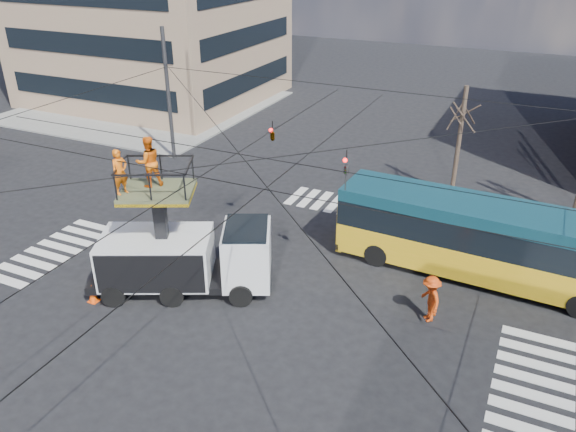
{
  "coord_description": "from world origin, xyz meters",
  "views": [
    {
      "loc": [
        8.67,
        -15.26,
        12.6
      ],
      "look_at": [
        0.7,
        1.82,
        3.18
      ],
      "focal_mm": 35.0,
      "sensor_mm": 36.0,
      "label": 1
    }
  ],
  "objects_px": {
    "city_bus": "(489,240)",
    "flagger": "(430,299)",
    "utility_truck": "(184,244)",
    "worker_ground": "(130,258)",
    "traffic_cone": "(93,293)"
  },
  "relations": [
    {
      "from": "utility_truck",
      "to": "worker_ground",
      "type": "distance_m",
      "value": 2.65
    },
    {
      "from": "city_bus",
      "to": "flagger",
      "type": "distance_m",
      "value": 4.18
    },
    {
      "from": "utility_truck",
      "to": "worker_ground",
      "type": "xyz_separation_m",
      "value": [
        -2.4,
        -0.44,
        -1.03
      ]
    },
    {
      "from": "city_bus",
      "to": "flagger",
      "type": "relative_size",
      "value": 6.72
    },
    {
      "from": "traffic_cone",
      "to": "utility_truck",
      "type": "bearing_deg",
      "value": 39.61
    },
    {
      "from": "city_bus",
      "to": "utility_truck",
      "type": "bearing_deg",
      "value": -148.23
    },
    {
      "from": "traffic_cone",
      "to": "flagger",
      "type": "height_order",
      "value": "flagger"
    },
    {
      "from": "utility_truck",
      "to": "city_bus",
      "type": "xyz_separation_m",
      "value": [
        10.55,
        5.84,
        -0.31
      ]
    },
    {
      "from": "worker_ground",
      "to": "flagger",
      "type": "height_order",
      "value": "worker_ground"
    },
    {
      "from": "traffic_cone",
      "to": "worker_ground",
      "type": "height_order",
      "value": "worker_ground"
    },
    {
      "from": "flagger",
      "to": "utility_truck",
      "type": "bearing_deg",
      "value": -111.95
    },
    {
      "from": "city_bus",
      "to": "flagger",
      "type": "xyz_separation_m",
      "value": [
        -1.42,
        -3.85,
        -0.81
      ]
    },
    {
      "from": "traffic_cone",
      "to": "worker_ground",
      "type": "bearing_deg",
      "value": 78.77
    },
    {
      "from": "traffic_cone",
      "to": "flagger",
      "type": "relative_size",
      "value": 0.41
    },
    {
      "from": "utility_truck",
      "to": "traffic_cone",
      "type": "height_order",
      "value": "utility_truck"
    }
  ]
}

